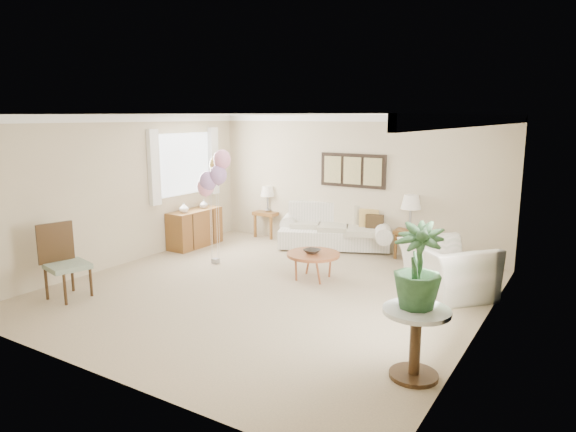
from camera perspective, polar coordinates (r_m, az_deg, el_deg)
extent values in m
plane|color=tan|center=(7.78, -2.30, -8.34)|extent=(6.00, 6.00, 0.00)
cube|color=#C3B795|center=(10.05, 7.25, 3.63)|extent=(6.00, 0.04, 2.60)
cube|color=#C3B795|center=(5.30, -20.89, -3.71)|extent=(6.00, 0.04, 2.60)
cube|color=#C3B795|center=(9.44, -17.67, 2.72)|extent=(0.04, 6.00, 2.60)
cube|color=#C3B795|center=(6.31, 20.83, -1.41)|extent=(0.04, 6.00, 2.60)
cube|color=white|center=(7.34, -2.46, 11.10)|extent=(6.00, 6.00, 0.02)
cube|color=white|center=(9.94, 7.35, 10.72)|extent=(6.00, 0.06, 0.12)
cube|color=white|center=(9.33, -17.99, 10.26)|extent=(0.06, 6.00, 0.12)
cube|color=white|center=(6.19, 21.35, 9.91)|extent=(0.06, 6.00, 0.12)
cube|color=white|center=(10.42, -11.45, 5.70)|extent=(0.04, 1.40, 1.20)
cube|color=white|center=(9.79, -14.68, 5.23)|extent=(0.10, 0.22, 1.40)
cube|color=white|center=(11.03, -8.27, 6.09)|extent=(0.10, 0.22, 1.40)
cube|color=black|center=(9.99, 7.21, 5.03)|extent=(1.35, 0.04, 0.65)
cube|color=#8C8C59|center=(10.15, 4.99, 5.17)|extent=(0.36, 0.02, 0.52)
cube|color=#8C8C59|center=(9.97, 7.15, 5.02)|extent=(0.36, 0.02, 0.52)
cube|color=#8C8C59|center=(9.81, 9.39, 4.86)|extent=(0.36, 0.02, 0.52)
cube|color=white|center=(10.23, 5.14, -2.38)|extent=(2.31, 1.66, 0.35)
cube|color=white|center=(10.43, 5.97, 0.06)|extent=(2.05, 1.06, 0.54)
cylinder|color=white|center=(10.67, 0.25, -0.55)|extent=(0.64, 0.93, 0.31)
cylinder|color=white|center=(9.78, 10.52, -1.80)|extent=(0.64, 0.93, 0.31)
cube|color=#BFBA9B|center=(10.42, 2.03, -0.88)|extent=(0.82, 0.88, 0.12)
cube|color=#BFBA9B|center=(10.14, 5.04, -1.25)|extent=(0.82, 0.88, 0.12)
cube|color=#BFBA9B|center=(9.89, 8.21, -1.64)|extent=(0.82, 0.88, 0.12)
cube|color=#8BC6DB|center=(10.59, 1.79, 0.49)|extent=(0.37, 0.12, 0.37)
cube|color=tan|center=(9.97, 8.98, -0.31)|extent=(0.37, 0.12, 0.37)
cube|color=#372715|center=(9.87, 9.60, -0.79)|extent=(0.33, 0.10, 0.33)
cube|color=white|center=(10.28, 5.12, -3.43)|extent=(1.95, 0.78, 0.04)
cube|color=brown|center=(11.09, -2.26, 0.35)|extent=(0.52, 0.47, 0.07)
cube|color=brown|center=(11.11, -3.67, -1.13)|extent=(0.05, 0.05, 0.49)
cube|color=brown|center=(10.88, -1.90, -1.37)|extent=(0.05, 0.05, 0.49)
cube|color=brown|center=(11.41, -2.59, -0.79)|extent=(0.05, 0.05, 0.49)
cube|color=brown|center=(11.19, -0.84, -1.02)|extent=(0.05, 0.05, 0.49)
cube|color=brown|center=(9.67, 13.37, -1.70)|extent=(0.49, 0.45, 0.07)
cube|color=brown|center=(9.63, 11.85, -3.33)|extent=(0.04, 0.04, 0.46)
cube|color=brown|center=(9.51, 14.08, -3.61)|extent=(0.04, 0.04, 0.46)
cube|color=brown|center=(9.95, 12.56, -2.88)|extent=(0.04, 0.04, 0.46)
cube|color=brown|center=(9.84, 14.72, -3.14)|extent=(0.04, 0.04, 0.46)
cylinder|color=gray|center=(11.08, -2.26, 0.68)|extent=(0.13, 0.13, 0.05)
cylinder|color=gray|center=(11.05, -2.27, 1.52)|extent=(0.04, 0.04, 0.27)
cone|color=silver|center=(11.01, -2.28, 2.78)|extent=(0.31, 0.31, 0.22)
cylinder|color=gray|center=(9.65, 13.39, -1.30)|extent=(0.15, 0.15, 0.06)
cylinder|color=gray|center=(9.61, 13.44, -0.17)|extent=(0.04, 0.04, 0.32)
cone|color=silver|center=(9.56, 13.52, 1.54)|extent=(0.37, 0.37, 0.26)
cylinder|color=brown|center=(8.23, 2.82, -4.30)|extent=(0.85, 0.85, 0.05)
cylinder|color=brown|center=(8.37, 4.69, -5.59)|extent=(0.03, 0.03, 0.38)
cylinder|color=brown|center=(8.55, 2.28, -5.20)|extent=(0.03, 0.03, 0.38)
cylinder|color=brown|center=(8.21, 0.89, -5.87)|extent=(0.03, 0.03, 0.38)
cylinder|color=brown|center=(8.02, 3.37, -6.30)|extent=(0.03, 0.03, 0.38)
imported|color=#2B2621|center=(8.21, 2.70, -3.93)|extent=(0.28, 0.28, 0.06)
imported|color=white|center=(7.88, 17.23, -5.63)|extent=(1.59, 1.58, 0.78)
cylinder|color=silver|center=(5.27, 14.12, -10.20)|extent=(0.67, 0.67, 0.04)
cylinder|color=#392512|center=(5.41, 13.94, -13.74)|extent=(0.11, 0.11, 0.67)
cylinder|color=#392512|center=(5.55, 13.77, -16.94)|extent=(0.49, 0.49, 0.01)
imported|color=#224526|center=(5.16, 14.20, -5.40)|extent=(0.55, 0.55, 0.85)
cube|color=gray|center=(8.01, -23.31, -5.13)|extent=(0.64, 0.64, 0.07)
cylinder|color=#392512|center=(8.14, -25.25, -6.92)|extent=(0.04, 0.04, 0.44)
cylinder|color=#392512|center=(7.80, -23.53, -7.53)|extent=(0.04, 0.04, 0.44)
cylinder|color=#392512|center=(8.36, -22.83, -6.25)|extent=(0.04, 0.04, 0.44)
cylinder|color=#392512|center=(8.03, -21.05, -6.82)|extent=(0.04, 0.04, 0.44)
cube|color=#392512|center=(8.12, -24.42, -2.69)|extent=(0.16, 0.50, 0.58)
cube|color=brown|center=(10.47, -10.30, -1.33)|extent=(0.45, 1.20, 0.74)
cube|color=#392512|center=(10.25, -11.40, -1.64)|extent=(0.46, 0.02, 0.70)
cube|color=#392512|center=(10.68, -9.21, -1.04)|extent=(0.46, 0.02, 0.70)
imported|color=white|center=(10.14, -11.49, 0.90)|extent=(0.23, 0.23, 0.19)
imported|color=#B1B1B0|center=(10.56, -9.35, 1.33)|extent=(0.19, 0.19, 0.17)
cube|color=gray|center=(9.28, -8.07, -4.95)|extent=(0.11, 0.11, 0.09)
ellipsoid|color=pink|center=(9.03, -9.14, 3.25)|extent=(0.30, 0.30, 0.35)
cylinder|color=silver|center=(9.14, -8.59, -1.31)|extent=(0.01, 0.01, 1.12)
ellipsoid|color=#A97BBF|center=(8.89, -7.77, 4.55)|extent=(0.30, 0.30, 0.35)
cylinder|color=silver|center=(9.06, -7.91, -0.71)|extent=(0.01, 0.01, 1.33)
ellipsoid|color=#E5C257|center=(9.09, -7.80, 5.64)|extent=(0.30, 0.30, 0.35)
cylinder|color=silver|center=(9.15, -7.92, -0.11)|extent=(0.01, 0.01, 1.48)
ellipsoid|color=pink|center=(8.89, -7.34, 6.24)|extent=(0.30, 0.30, 0.35)
cylinder|color=silver|center=(9.05, -7.70, 0.12)|extent=(0.01, 0.01, 1.59)
ellipsoid|color=#A97BBF|center=(8.95, -8.88, 3.87)|extent=(0.30, 0.30, 0.35)
cylinder|color=silver|center=(9.10, -8.45, -1.02)|extent=(0.01, 0.01, 1.22)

